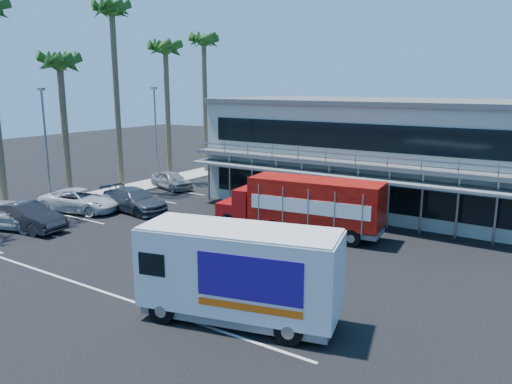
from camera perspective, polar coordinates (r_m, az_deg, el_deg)
The scene contains 16 objects.
ground at distance 25.18m, azimuth -5.39°, elevation -7.09°, with size 120.00×120.00×0.00m, color black.
building at distance 35.79m, azimuth 13.57°, elevation 4.42°, with size 22.40×12.00×7.30m.
curb_strip at distance 39.56m, azimuth -17.01°, elevation -0.32°, with size 3.00×32.00×0.16m, color #A5A399.
palm_c at distance 36.80m, azimuth -21.48°, elevation 12.81°, with size 2.80×2.80×10.75m.
palm_d at distance 40.39m, azimuth -16.10°, elevation 18.16°, with size 2.80×2.80×14.75m.
palm_e at distance 43.31m, azimuth -10.29°, elevation 15.04°, with size 2.80×2.80×12.25m.
palm_f at distance 47.76m, azimuth -5.98°, elevation 15.96°, with size 2.80×2.80×13.25m.
light_pole_near at distance 35.28m, azimuth -22.87°, elevation 5.08°, with size 0.50×0.25×8.09m.
light_pole_far at distance 41.64m, azimuth -11.38°, elevation 6.75°, with size 0.50×0.25×8.09m.
red_truck at distance 27.96m, azimuth 5.54°, elevation -1.38°, with size 9.70×3.36×3.20m.
white_van at distance 17.75m, azimuth -1.94°, elevation -9.18°, with size 7.43×4.07×3.45m.
parked_car_a at distance 32.50m, azimuth -26.17°, elevation -2.33°, with size 1.99×4.94×1.68m, color #A1A4A8.
parked_car_b at distance 31.72m, azimuth -24.69°, elevation -2.59°, with size 1.71×4.89×1.61m, color black.
parked_car_c at distance 35.09m, azimuth -19.44°, elevation -0.91°, with size 2.51×5.44×1.51m, color silver.
parked_car_d at distance 34.07m, azimuth -13.72°, elevation -0.91°, with size 2.16×5.32×1.54m, color #2D343C.
parked_car_e at distance 40.85m, azimuth -9.65°, elevation 1.36°, with size 1.73×4.29×1.46m, color gray.
Camera 1 is at (14.97, -18.47, 8.30)m, focal length 35.00 mm.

